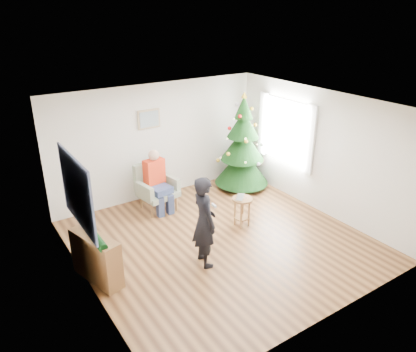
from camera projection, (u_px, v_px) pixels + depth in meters
floor at (221, 241)px, 7.68m from camera, size 5.00×5.00×0.00m
ceiling at (223, 105)px, 6.67m from camera, size 5.00×5.00×0.00m
wall_back at (158, 141)px, 9.09m from camera, size 5.00×0.00×5.00m
wall_front at (333, 241)px, 5.26m from camera, size 5.00×0.00×5.00m
wall_left at (82, 215)px, 5.91m from camera, size 0.00×5.00×5.00m
wall_right at (320, 152)px, 8.45m from camera, size 0.00×5.00×5.00m
window_panel at (286, 131)px, 9.12m from camera, size 0.04×1.30×1.40m
curtains at (285, 131)px, 9.10m from camera, size 0.05×1.75×1.50m
christmas_tree at (243, 146)px, 9.56m from camera, size 1.29×1.29×2.33m
stool at (242, 212)px, 8.10m from camera, size 0.41×0.41×0.61m
laptop at (242, 198)px, 7.98m from camera, size 0.39×0.39×0.03m
armchair at (156, 193)px, 8.76m from camera, size 0.87×0.82×1.02m
seated_person at (157, 180)px, 8.60m from camera, size 0.48×0.67×1.33m
standing_man at (204, 222)px, 6.73m from camera, size 0.47×0.64×1.61m
game_controller at (214, 205)px, 6.69m from camera, size 0.05×0.13×0.04m
console at (96, 258)px, 6.47m from camera, size 0.56×1.04×0.80m
garland at (93, 235)px, 6.31m from camera, size 0.14×0.90×0.14m
tapestry at (77, 192)px, 6.06m from camera, size 0.03×1.50×1.15m
framed_picture at (149, 119)px, 8.75m from camera, size 0.52×0.05×0.42m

